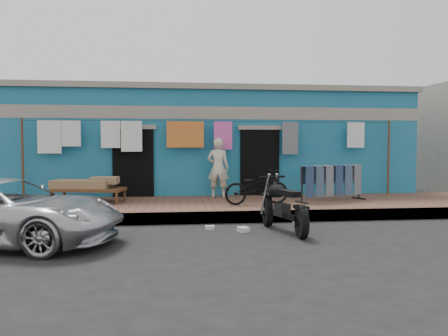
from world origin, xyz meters
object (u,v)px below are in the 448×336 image
at_px(bicycle, 257,183).
at_px(charpoy, 89,190).
at_px(seated_person, 218,168).
at_px(car, 2,210).
at_px(motorcycle, 283,205).
at_px(jeans_rack, 332,183).

xyz_separation_m(bicycle, charpoy, (-4.02, 0.88, -0.20)).
height_order(seated_person, charpoy, seated_person).
xyz_separation_m(car, seated_person, (4.03, 4.05, 0.48)).
bearing_deg(charpoy, seated_person, 10.90).
height_order(car, seated_person, seated_person).
relative_size(car, motorcycle, 2.37).
bearing_deg(jeans_rack, charpoy, 175.60).
bearing_deg(car, motorcycle, -71.34).
xyz_separation_m(car, charpoy, (0.78, 3.42, -0.02)).
bearing_deg(bicycle, seated_person, 18.69).
bearing_deg(car, charpoy, 0.20).
height_order(seated_person, bicycle, seated_person).
height_order(car, motorcycle, car).
height_order(seated_person, motorcycle, seated_person).
relative_size(bicycle, charpoy, 0.82).
xyz_separation_m(car, motorcycle, (4.92, 0.49, -0.05)).
height_order(charpoy, jeans_rack, jeans_rack).
relative_size(seated_person, jeans_rack, 0.82).
height_order(motorcycle, charpoy, motorcycle).
bearing_deg(charpoy, bicycle, -12.37).
bearing_deg(motorcycle, jeans_rack, 37.13).
relative_size(seated_person, motorcycle, 0.94).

